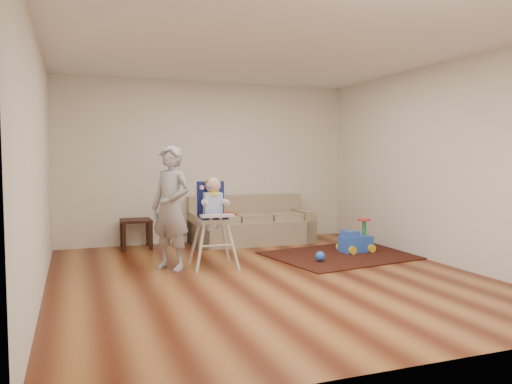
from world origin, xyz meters
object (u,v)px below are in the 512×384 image
object	(u,v)px
side_table	(136,234)
adult	(171,208)
high_chair	(213,224)
ride_on_toy	(356,235)
sofa	(251,220)
toy_ball	(320,256)

from	to	relation	value
side_table	adult	size ratio (longest dim) A/B	0.29
side_table	high_chair	bearing A→B (deg)	-64.66
ride_on_toy	side_table	bearing A→B (deg)	148.89
adult	sofa	bearing A→B (deg)	92.74
sofa	adult	world-z (taller)	adult
sofa	side_table	world-z (taller)	sofa
sofa	toy_ball	xyz separation A→B (m)	(0.36, -1.79, -0.31)
ride_on_toy	adult	distance (m)	2.87
high_chair	side_table	bearing A→B (deg)	118.25
sofa	ride_on_toy	xyz separation A→B (m)	(1.19, -1.34, -0.12)
side_table	ride_on_toy	xyz separation A→B (m)	(3.07, -1.50, 0.03)
high_chair	adult	size ratio (longest dim) A/B	0.75
sofa	ride_on_toy	world-z (taller)	sofa
sofa	adult	xyz separation A→B (m)	(-1.62, -1.48, 0.40)
ride_on_toy	high_chair	xyz separation A→B (m)	(-2.27, -0.19, 0.30)
side_table	high_chair	xyz separation A→B (m)	(0.80, -1.69, 0.34)
toy_ball	high_chair	distance (m)	1.54
sofa	high_chair	xyz separation A→B (m)	(-1.08, -1.53, 0.18)
adult	ride_on_toy	bearing A→B (deg)	53.16
ride_on_toy	toy_ball	bearing A→B (deg)	-156.97
ride_on_toy	high_chair	size ratio (longest dim) A/B	0.42
high_chair	adult	world-z (taller)	adult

